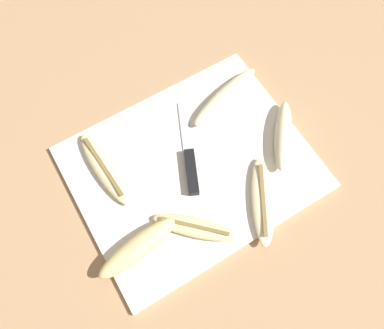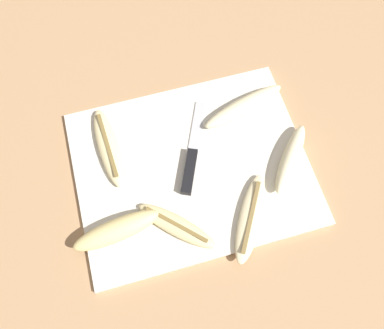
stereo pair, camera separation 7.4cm
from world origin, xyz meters
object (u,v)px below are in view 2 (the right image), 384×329
(knife, at_px, (191,163))
(banana_pale_long, at_px, (244,106))
(banana_cream_curved, at_px, (250,218))
(banana_soft_right, at_px, (109,147))
(banana_bright_far, at_px, (290,158))
(banana_ripe_center, at_px, (177,226))
(banana_golden_short, at_px, (117,230))

(knife, relative_size, banana_pale_long, 1.04)
(banana_cream_curved, relative_size, banana_soft_right, 0.95)
(banana_pale_long, xyz_separation_m, banana_bright_far, (0.05, -0.14, 0.00))
(banana_ripe_center, height_order, banana_pale_long, banana_pale_long)
(banana_soft_right, bearing_deg, banana_pale_long, 2.67)
(banana_cream_curved, height_order, banana_bright_far, banana_bright_far)
(knife, height_order, banana_soft_right, banana_soft_right)
(knife, height_order, banana_cream_curved, banana_cream_curved)
(banana_bright_far, bearing_deg, banana_ripe_center, -164.88)
(banana_cream_curved, bearing_deg, banana_bright_far, 38.48)
(banana_ripe_center, distance_m, banana_pale_long, 0.29)
(banana_pale_long, distance_m, banana_golden_short, 0.36)
(banana_golden_short, height_order, banana_soft_right, banana_golden_short)
(banana_ripe_center, distance_m, banana_cream_curved, 0.14)
(knife, relative_size, banana_cream_curved, 1.15)
(banana_golden_short, relative_size, banana_soft_right, 0.93)
(banana_bright_far, bearing_deg, banana_pale_long, 110.08)
(banana_bright_far, relative_size, banana_soft_right, 0.78)
(banana_bright_far, relative_size, banana_golden_short, 0.84)
(banana_golden_short, xyz_separation_m, banana_soft_right, (0.02, 0.17, -0.01))
(banana_cream_curved, distance_m, banana_golden_short, 0.25)
(knife, xyz_separation_m, banana_cream_curved, (0.08, -0.14, 0.00))
(banana_bright_far, xyz_separation_m, banana_soft_right, (-0.34, 0.12, -0.01))
(banana_cream_curved, xyz_separation_m, banana_soft_right, (-0.23, 0.22, 0.00))
(banana_bright_far, height_order, banana_soft_right, banana_bright_far)
(banana_golden_short, bearing_deg, banana_ripe_center, -10.51)
(knife, height_order, banana_golden_short, banana_golden_short)
(banana_cream_curved, bearing_deg, banana_golden_short, 170.18)
(knife, distance_m, banana_ripe_center, 0.13)
(banana_bright_far, xyz_separation_m, banana_golden_short, (-0.36, -0.05, 0.00))
(banana_ripe_center, bearing_deg, knife, 62.60)
(banana_bright_far, bearing_deg, banana_soft_right, 159.98)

